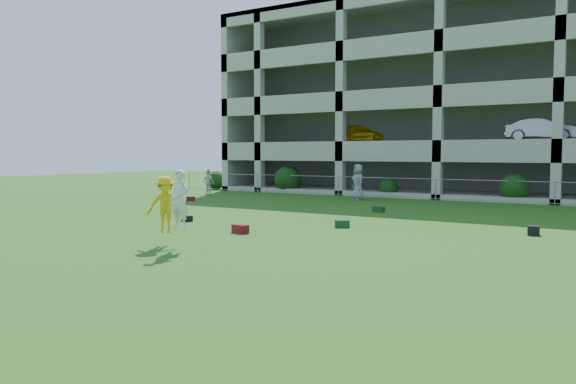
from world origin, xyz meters
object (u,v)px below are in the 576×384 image
Objects in this scene: bystander_c at (358,182)px; crate_d at (533,230)px; frisbee_contest at (169,203)px; parking_garage at (476,102)px; bystander_b at (208,182)px.

bystander_c reaches higher than crate_d.
bystander_c is 16.84m from frisbee_contest.
crate_d is at bearing -0.54° from bystander_c.
bystander_b is at bearing -135.07° from parking_garage.
bystander_c is at bearing 138.34° from crate_d.
parking_garage reaches higher than crate_d.
bystander_b is 0.64× the size of frisbee_contest.
frisbee_contest reaches higher than bystander_c.
bystander_c is (9.25, 1.65, 0.20)m from bystander_b.
frisbee_contest is 28.33m from parking_garage.
parking_garage is (1.61, 27.87, 4.81)m from frisbee_contest.
bystander_b reaches higher than crate_d.
bystander_b is at bearing 159.04° from crate_d.
frisbee_contest is at bearing -93.31° from parking_garage.
bystander_b is 9.40m from bystander_c.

